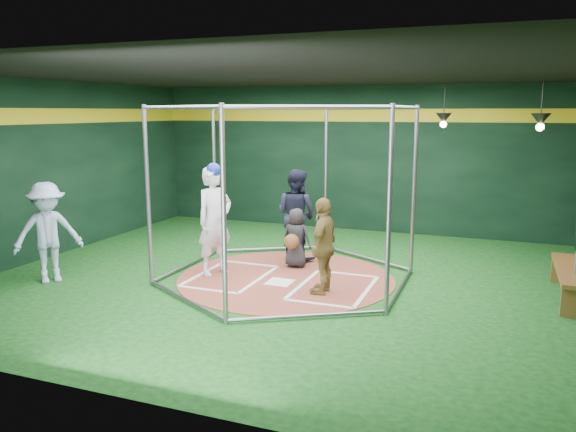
% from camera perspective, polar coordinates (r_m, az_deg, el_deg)
% --- Properties ---
extents(room_shell, '(10.10, 9.10, 3.53)m').
position_cam_1_polar(room_shell, '(9.56, -0.20, 3.76)').
color(room_shell, '#0D3A0F').
rests_on(room_shell, ground).
extents(clay_disc, '(3.80, 3.80, 0.01)m').
position_cam_1_polar(clay_disc, '(9.92, -0.21, -6.33)').
color(clay_disc, brown).
rests_on(clay_disc, ground).
extents(home_plate, '(0.43, 0.43, 0.01)m').
position_cam_1_polar(home_plate, '(9.65, -0.85, -6.74)').
color(home_plate, white).
rests_on(home_plate, clay_disc).
extents(batter_box_left, '(1.17, 1.77, 0.01)m').
position_cam_1_polar(batter_box_left, '(10.07, -5.80, -6.06)').
color(batter_box_left, white).
rests_on(batter_box_left, clay_disc).
extents(batter_box_right, '(1.17, 1.77, 0.01)m').
position_cam_1_polar(batter_box_right, '(9.40, 4.69, -7.25)').
color(batter_box_right, white).
rests_on(batter_box_right, clay_disc).
extents(batting_cage, '(4.05, 4.67, 3.00)m').
position_cam_1_polar(batting_cage, '(9.59, -0.21, 2.25)').
color(batting_cage, gray).
rests_on(batting_cage, ground).
extents(pendant_lamp_near, '(0.34, 0.34, 0.90)m').
position_cam_1_polar(pendant_lamp_near, '(12.51, 15.53, 9.52)').
color(pendant_lamp_near, black).
rests_on(pendant_lamp_near, room_shell).
extents(pendant_lamp_far, '(0.34, 0.34, 0.90)m').
position_cam_1_polar(pendant_lamp_far, '(10.87, 24.28, 8.88)').
color(pendant_lamp_far, black).
rests_on(pendant_lamp_far, room_shell).
extents(batter_figure, '(0.73, 0.84, 2.00)m').
position_cam_1_polar(batter_figure, '(10.04, -7.46, -0.36)').
color(batter_figure, silver).
rests_on(batter_figure, clay_disc).
extents(visitor_leopard, '(0.41, 0.92, 1.55)m').
position_cam_1_polar(visitor_leopard, '(8.96, 3.64, -3.02)').
color(visitor_leopard, tan).
rests_on(visitor_leopard, clay_disc).
extents(catcher_figure, '(0.55, 0.57, 1.11)m').
position_cam_1_polar(catcher_figure, '(10.46, 0.80, -2.25)').
color(catcher_figure, black).
rests_on(catcher_figure, clay_disc).
extents(umpire, '(1.03, 0.91, 1.78)m').
position_cam_1_polar(umpire, '(10.99, 0.85, 0.16)').
color(umpire, black).
rests_on(umpire, clay_disc).
extents(bystander_blue, '(1.20, 1.27, 1.72)m').
position_cam_1_polar(bystander_blue, '(10.38, -23.22, -1.56)').
color(bystander_blue, '#A9BCE0').
rests_on(bystander_blue, ground).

